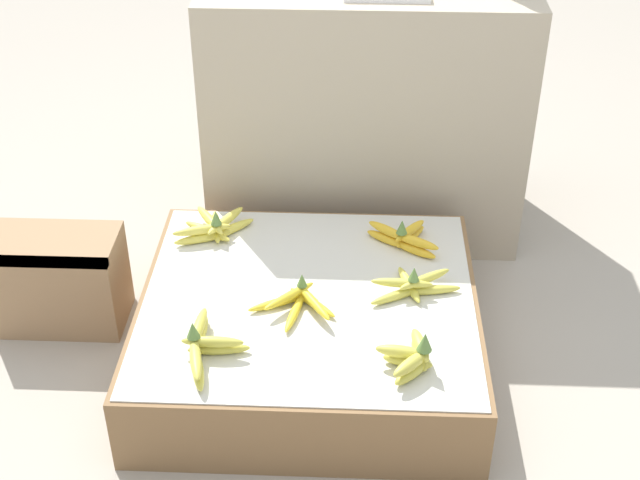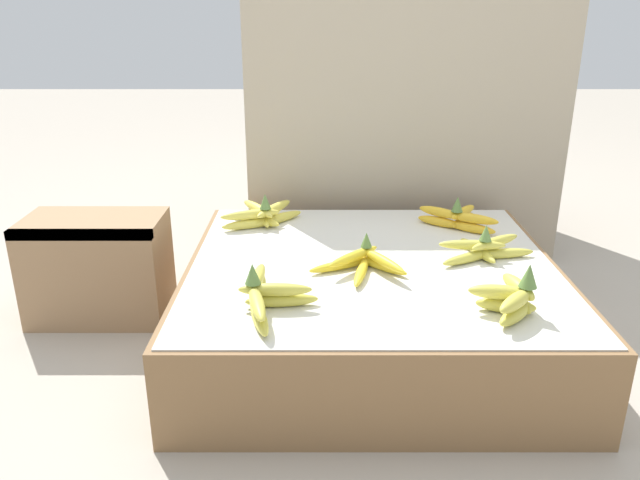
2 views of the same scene
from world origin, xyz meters
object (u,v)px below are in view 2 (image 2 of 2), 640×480
wooden_crate (98,267)px  banana_bunch_middle_midleft (364,262)px  banana_bunch_front_left (264,295)px  banana_bunch_front_midright (514,298)px  banana_bunch_back_left (262,215)px  banana_bunch_back_midright (459,218)px  banana_bunch_middle_midright (484,249)px

wooden_crate → banana_bunch_middle_midleft: 0.74m
banana_bunch_front_left → banana_bunch_front_midright: banana_bunch_front_midright is taller
wooden_crate → banana_bunch_front_left: bearing=-38.9°
banana_bunch_back_left → banana_bunch_front_midright: bearing=-44.5°
banana_bunch_middle_midleft → banana_bunch_back_midright: 0.42m
banana_bunch_front_midright → banana_bunch_back_midright: banana_bunch_front_midright is taller
banana_bunch_back_left → banana_bunch_back_midright: bearing=-3.1°
banana_bunch_front_left → banana_bunch_front_midright: bearing=-2.5°
wooden_crate → banana_bunch_middle_midright: size_ratio=1.47×
banana_bunch_back_midright → banana_bunch_front_midright: bearing=-89.7°
banana_bunch_middle_midleft → banana_bunch_middle_midright: banana_bunch_middle_midright is taller
banana_bunch_front_left → banana_bunch_back_midright: banana_bunch_front_left is taller
banana_bunch_middle_midright → banana_bunch_back_midright: size_ratio=1.17×
wooden_crate → banana_bunch_back_left: bearing=17.0°
banana_bunch_middle_midleft → banana_bunch_back_left: 0.43m
banana_bunch_middle_midright → wooden_crate: bearing=173.1°
banana_bunch_middle_midleft → banana_bunch_back_midright: (0.29, 0.30, 0.01)m
banana_bunch_middle_midleft → banana_bunch_back_left: size_ratio=1.03×
banana_bunch_front_left → banana_bunch_back_midright: 0.71m
banana_bunch_front_midright → banana_bunch_middle_midleft: 0.36m
banana_bunch_front_midright → banana_bunch_back_left: banana_bunch_front_midright is taller
banana_bunch_back_left → banana_bunch_middle_midleft: bearing=-51.2°
banana_bunch_middle_midleft → banana_bunch_front_left: bearing=-138.6°
wooden_crate → banana_bunch_back_left: size_ratio=1.58×
wooden_crate → banana_bunch_front_left: size_ratio=1.32×
banana_bunch_front_left → banana_bunch_middle_midleft: size_ratio=1.16×
wooden_crate → banana_bunch_middle_midleft: size_ratio=1.53×
banana_bunch_front_midright → banana_bunch_front_left: bearing=177.5°
banana_bunch_front_midright → banana_bunch_back_left: bearing=135.5°
banana_bunch_front_left → banana_bunch_middle_midright: 0.59m
banana_bunch_middle_midright → banana_bunch_back_midright: bearing=93.9°
banana_bunch_front_left → banana_bunch_middle_midright: banana_bunch_front_left is taller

